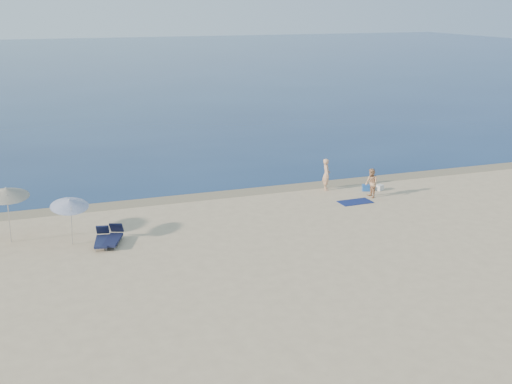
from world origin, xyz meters
TOP-DOWN VIEW (x-y plane):
  - ground at (0.00, 0.00)m, footprint 160.00×160.00m
  - sea at (0.00, 100.00)m, footprint 240.00×160.00m
  - wet_sand_strip at (0.00, 19.40)m, footprint 240.00×1.60m
  - person_left at (4.19, 18.31)m, footprint 0.58×0.73m
  - person_right at (5.82, 16.18)m, footprint 0.64×0.79m
  - beach_towel at (4.63, 15.67)m, footprint 1.75×1.02m
  - white_bag at (6.96, 17.20)m, footprint 0.44×0.41m
  - blue_cooler at (6.22, 17.36)m, footprint 0.57×0.49m
  - umbrella_near at (-9.73, 14.55)m, footprint 1.82×1.84m
  - umbrella_far at (-12.22, 15.65)m, footprint 2.19×2.21m
  - lounger_left at (-8.55, 13.82)m, footprint 0.84×1.73m
  - lounger_right at (-8.06, 13.82)m, footprint 1.14×1.82m

SIDE VIEW (x-z plane):
  - ground at x=0.00m, z-range 0.00..0.00m
  - wet_sand_strip at x=0.00m, z-range 0.00..0.00m
  - sea at x=0.00m, z-range 0.00..0.01m
  - beach_towel at x=4.63m, z-range 0.00..0.03m
  - white_bag at x=6.96m, z-range 0.00..0.31m
  - blue_cooler at x=6.22m, z-range 0.00..0.34m
  - lounger_left at x=-8.55m, z-range -0.10..0.63m
  - lounger_right at x=-8.06m, z-range -0.10..0.66m
  - person_right at x=5.82m, z-range 0.00..1.57m
  - person_left at x=4.19m, z-range 0.00..1.77m
  - umbrella_near at x=-9.73m, z-range 0.72..2.87m
  - umbrella_far at x=-12.22m, z-range 0.94..3.50m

